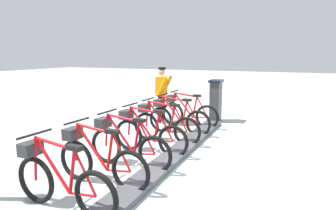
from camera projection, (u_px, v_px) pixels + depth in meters
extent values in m
plane|color=#A3ABA7|center=(170.00, 161.00, 5.56)|extent=(60.00, 60.00, 0.00)
cube|color=#47474C|center=(170.00, 158.00, 5.55)|extent=(0.44, 6.47, 0.10)
cube|color=#38383D|center=(216.00, 102.00, 8.74)|extent=(0.28, 0.44, 1.20)
cube|color=#194C8C|center=(211.00, 90.00, 8.73)|extent=(0.03, 0.30, 0.40)
cube|color=black|center=(216.00, 81.00, 8.62)|extent=(0.36, 0.52, 0.08)
torus|color=black|center=(207.00, 117.00, 7.87)|extent=(0.67, 0.10, 0.67)
torus|color=black|center=(173.00, 114.00, 8.32)|extent=(0.67, 0.10, 0.67)
cylinder|color=red|center=(184.00, 105.00, 8.13)|extent=(0.60, 0.07, 0.70)
cylinder|color=red|center=(195.00, 107.00, 7.98)|extent=(0.16, 0.05, 0.61)
cylinder|color=red|center=(186.00, 95.00, 8.05)|extent=(0.69, 0.07, 0.11)
cylinder|color=red|center=(200.00, 117.00, 7.97)|extent=(0.43, 0.05, 0.09)
cylinder|color=red|center=(202.00, 107.00, 7.89)|extent=(0.33, 0.05, 0.56)
cylinder|color=red|center=(174.00, 103.00, 8.26)|extent=(0.10, 0.04, 0.62)
cube|color=black|center=(197.00, 96.00, 7.90)|extent=(0.22, 0.11, 0.06)
cylinder|color=black|center=(175.00, 91.00, 8.18)|extent=(0.05, 0.54, 0.03)
cube|color=#2D2D2D|center=(171.00, 98.00, 8.27)|extent=(0.21, 0.29, 0.18)
torus|color=black|center=(198.00, 124.00, 7.14)|extent=(0.67, 0.10, 0.67)
torus|color=black|center=(161.00, 119.00, 7.59)|extent=(0.67, 0.10, 0.67)
cylinder|color=red|center=(172.00, 110.00, 7.40)|extent=(0.60, 0.07, 0.70)
cylinder|color=red|center=(185.00, 113.00, 7.25)|extent=(0.16, 0.05, 0.61)
cylinder|color=red|center=(175.00, 99.00, 7.32)|extent=(0.69, 0.07, 0.11)
cylinder|color=red|center=(190.00, 124.00, 7.24)|extent=(0.43, 0.05, 0.09)
cylinder|color=red|center=(193.00, 112.00, 7.16)|extent=(0.33, 0.05, 0.56)
cylinder|color=red|center=(162.00, 108.00, 7.53)|extent=(0.10, 0.04, 0.62)
cube|color=black|center=(187.00, 100.00, 7.17)|extent=(0.22, 0.11, 0.06)
cylinder|color=black|center=(163.00, 95.00, 7.45)|extent=(0.05, 0.54, 0.03)
cube|color=#2D2D2D|center=(159.00, 103.00, 7.54)|extent=(0.21, 0.29, 0.18)
torus|color=black|center=(187.00, 131.00, 6.41)|extent=(0.67, 0.10, 0.67)
torus|color=black|center=(146.00, 126.00, 6.86)|extent=(0.67, 0.10, 0.67)
cylinder|color=red|center=(159.00, 116.00, 6.67)|extent=(0.60, 0.07, 0.70)
cylinder|color=red|center=(172.00, 119.00, 6.52)|extent=(0.16, 0.05, 0.61)
cylinder|color=red|center=(161.00, 104.00, 6.59)|extent=(0.69, 0.07, 0.11)
cylinder|color=red|center=(178.00, 132.00, 6.51)|extent=(0.43, 0.05, 0.09)
cylinder|color=red|center=(181.00, 119.00, 6.43)|extent=(0.33, 0.05, 0.56)
cylinder|color=red|center=(147.00, 114.00, 6.80)|extent=(0.10, 0.04, 0.62)
cube|color=black|center=(175.00, 105.00, 6.44)|extent=(0.22, 0.11, 0.06)
cylinder|color=black|center=(148.00, 99.00, 6.72)|extent=(0.05, 0.54, 0.03)
cube|color=#2D2D2D|center=(144.00, 108.00, 6.81)|extent=(0.21, 0.29, 0.18)
torus|color=black|center=(173.00, 141.00, 5.68)|extent=(0.67, 0.10, 0.67)
torus|color=black|center=(129.00, 135.00, 6.13)|extent=(0.67, 0.10, 0.67)
cylinder|color=red|center=(142.00, 124.00, 5.94)|extent=(0.60, 0.07, 0.70)
cylinder|color=red|center=(157.00, 127.00, 5.79)|extent=(0.16, 0.05, 0.61)
cylinder|color=red|center=(144.00, 110.00, 5.86)|extent=(0.69, 0.07, 0.11)
cylinder|color=red|center=(163.00, 141.00, 5.78)|extent=(0.43, 0.05, 0.09)
cylinder|color=red|center=(166.00, 127.00, 5.70)|extent=(0.33, 0.05, 0.56)
cylinder|color=red|center=(129.00, 121.00, 6.07)|extent=(0.10, 0.04, 0.62)
cube|color=black|center=(159.00, 112.00, 5.71)|extent=(0.22, 0.11, 0.06)
cylinder|color=black|center=(130.00, 105.00, 5.99)|extent=(0.05, 0.54, 0.03)
cube|color=#2D2D2D|center=(126.00, 114.00, 6.08)|extent=(0.21, 0.29, 0.18)
torus|color=black|center=(155.00, 154.00, 4.95)|extent=(0.67, 0.10, 0.67)
torus|color=black|center=(106.00, 146.00, 5.40)|extent=(0.67, 0.10, 0.67)
cylinder|color=red|center=(121.00, 134.00, 5.21)|extent=(0.60, 0.07, 0.70)
cylinder|color=red|center=(137.00, 138.00, 5.06)|extent=(0.16, 0.05, 0.61)
cylinder|color=red|center=(123.00, 118.00, 5.13)|extent=(0.69, 0.07, 0.11)
cylinder|color=red|center=(144.00, 154.00, 5.05)|extent=(0.43, 0.05, 0.09)
cylinder|color=red|center=(147.00, 138.00, 4.97)|extent=(0.33, 0.05, 0.56)
cylinder|color=red|center=(107.00, 130.00, 5.34)|extent=(0.10, 0.04, 0.62)
cube|color=black|center=(139.00, 120.00, 4.98)|extent=(0.22, 0.11, 0.06)
cylinder|color=black|center=(107.00, 112.00, 5.26)|extent=(0.05, 0.54, 0.03)
cube|color=#2D2D2D|center=(103.00, 123.00, 5.35)|extent=(0.21, 0.29, 0.18)
torus|color=black|center=(130.00, 172.00, 4.22)|extent=(0.67, 0.10, 0.67)
torus|color=black|center=(76.00, 160.00, 4.67)|extent=(0.67, 0.10, 0.67)
cylinder|color=red|center=(92.00, 147.00, 4.48)|extent=(0.60, 0.07, 0.70)
cylinder|color=red|center=(110.00, 152.00, 4.33)|extent=(0.16, 0.05, 0.61)
cylinder|color=red|center=(94.00, 129.00, 4.40)|extent=(0.69, 0.07, 0.11)
cylinder|color=red|center=(119.00, 171.00, 4.32)|extent=(0.43, 0.05, 0.09)
cylinder|color=red|center=(121.00, 153.00, 4.24)|extent=(0.33, 0.05, 0.56)
cylinder|color=red|center=(77.00, 142.00, 4.61)|extent=(0.10, 0.04, 0.62)
cube|color=black|center=(112.00, 132.00, 4.25)|extent=(0.22, 0.11, 0.06)
cylinder|color=black|center=(77.00, 121.00, 4.53)|extent=(0.05, 0.54, 0.03)
cube|color=#2D2D2D|center=(73.00, 134.00, 4.62)|extent=(0.21, 0.29, 0.18)
torus|color=black|center=(96.00, 196.00, 3.49)|extent=(0.67, 0.10, 0.67)
torus|color=black|center=(36.00, 180.00, 3.94)|extent=(0.67, 0.10, 0.67)
cylinder|color=red|center=(52.00, 165.00, 3.75)|extent=(0.60, 0.07, 0.70)
cylinder|color=red|center=(72.00, 172.00, 3.60)|extent=(0.16, 0.05, 0.61)
cylinder|color=red|center=(54.00, 144.00, 3.67)|extent=(0.69, 0.07, 0.11)
cylinder|color=red|center=(83.00, 195.00, 3.59)|extent=(0.43, 0.05, 0.09)
cylinder|color=red|center=(85.00, 173.00, 3.51)|extent=(0.33, 0.05, 0.56)
cylinder|color=red|center=(36.00, 159.00, 3.88)|extent=(0.10, 0.04, 0.62)
cube|color=black|center=(74.00, 148.00, 3.52)|extent=(0.22, 0.11, 0.06)
cylinder|color=black|center=(35.00, 134.00, 3.80)|extent=(0.05, 0.54, 0.03)
cube|color=#2D2D2D|center=(31.00, 149.00, 3.89)|extent=(0.21, 0.29, 0.18)
cube|color=white|center=(164.00, 120.00, 8.79)|extent=(0.27, 0.15, 0.10)
cube|color=white|center=(159.00, 121.00, 8.61)|extent=(0.27, 0.15, 0.10)
cylinder|color=black|center=(162.00, 108.00, 8.73)|extent=(0.15, 0.15, 0.82)
cylinder|color=black|center=(161.00, 109.00, 8.54)|extent=(0.15, 0.15, 0.82)
cube|color=orange|center=(161.00, 86.00, 8.51)|extent=(0.31, 0.43, 0.56)
cylinder|color=orange|center=(167.00, 84.00, 8.73)|extent=(0.35, 0.15, 0.57)
cylinder|color=orange|center=(162.00, 86.00, 8.23)|extent=(0.35, 0.15, 0.57)
sphere|color=tan|center=(161.00, 72.00, 8.44)|extent=(0.22, 0.22, 0.22)
cylinder|color=black|center=(162.00, 68.00, 8.41)|extent=(0.22, 0.22, 0.06)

